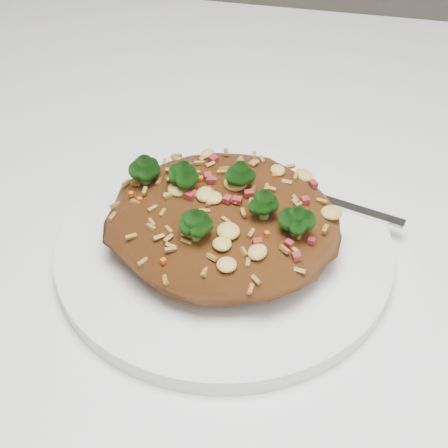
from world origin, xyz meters
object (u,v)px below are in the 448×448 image
(fried_rice, at_px, (224,212))
(fork, at_px, (313,196))
(dining_table, at_px, (278,293))
(plate, at_px, (224,246))

(fried_rice, height_order, fork, fried_rice)
(dining_table, bearing_deg, fried_rice, -128.38)
(plate, xyz_separation_m, fork, (0.06, 0.06, 0.01))
(plate, xyz_separation_m, fried_rice, (-0.00, -0.00, 0.03))
(fork, bearing_deg, dining_table, -134.30)
(fried_rice, relative_size, fork, 1.05)
(fried_rice, distance_m, fork, 0.09)
(fried_rice, bearing_deg, fork, 45.86)
(dining_table, relative_size, fork, 7.48)
(fork, bearing_deg, fried_rice, -119.09)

